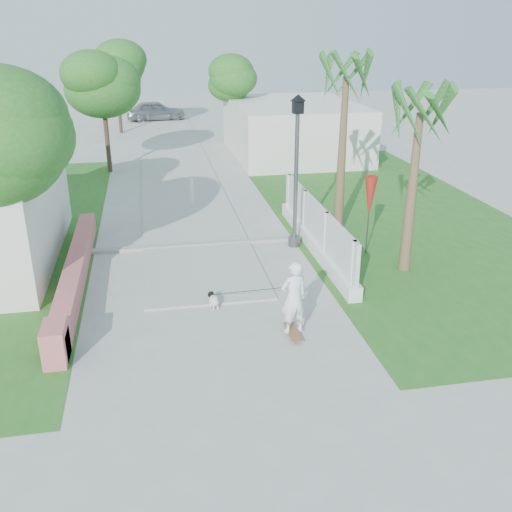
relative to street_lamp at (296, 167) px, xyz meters
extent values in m
plane|color=#B7B7B2|center=(-2.90, -5.50, -2.43)|extent=(90.00, 90.00, 0.00)
cube|color=#B7B7B2|center=(-2.90, 14.50, -2.40)|extent=(3.20, 36.00, 0.06)
cube|color=#999993|center=(-2.90, 0.50, -2.38)|extent=(6.50, 0.25, 0.10)
cube|color=#276620|center=(4.10, 2.50, -2.42)|extent=(8.00, 20.00, 0.01)
cube|color=#C56566|center=(-6.20, -1.50, -2.13)|extent=(0.45, 8.00, 0.60)
cube|color=#C56566|center=(-6.20, -5.30, -2.03)|extent=(0.45, 0.80, 0.80)
cube|color=white|center=(0.50, -0.50, -2.23)|extent=(0.35, 7.00, 0.40)
cube|color=white|center=(0.50, -0.50, -1.48)|extent=(0.10, 7.00, 1.10)
cube|color=white|center=(0.50, -3.70, -1.68)|extent=(0.14, 0.14, 1.50)
cube|color=white|center=(0.50, -1.50, -1.68)|extent=(0.14, 0.14, 1.50)
cube|color=white|center=(0.50, 0.70, -1.68)|extent=(0.14, 0.14, 1.50)
cube|color=white|center=(0.50, 2.70, -1.68)|extent=(0.14, 0.14, 1.50)
cube|color=silver|center=(3.10, 12.50, -1.13)|extent=(6.00, 8.00, 2.60)
cylinder|color=#59595E|center=(0.00, 0.00, -2.28)|extent=(0.36, 0.36, 0.30)
cylinder|color=#59595E|center=(0.00, 0.00, -0.43)|extent=(0.12, 0.12, 4.00)
cube|color=black|center=(0.00, 0.00, 1.67)|extent=(0.28, 0.28, 0.35)
cone|color=black|center=(0.00, 0.00, 1.92)|extent=(0.44, 0.44, 0.18)
cylinder|color=white|center=(-2.70, 4.50, -1.93)|extent=(0.12, 0.12, 1.00)
sphere|color=white|center=(-2.70, 4.50, -1.41)|extent=(0.14, 0.14, 0.14)
cylinder|color=#59595E|center=(1.90, -1.00, -1.43)|extent=(0.04, 0.04, 2.00)
cone|color=#A62617|center=(1.90, -1.00, -0.73)|extent=(0.36, 0.36, 1.20)
cylinder|color=#4C3826|center=(-7.40, -2.50, -0.50)|extent=(0.20, 0.20, 3.85)
ellipsoid|color=#2C601B|center=(-7.20, -2.70, 1.50)|extent=(3.06, 3.06, 2.30)
cylinder|color=#4C3826|center=(-8.40, 3.00, -0.68)|extent=(0.20, 0.20, 3.50)
ellipsoid|color=#2C601B|center=(-8.40, 3.00, 0.82)|extent=(3.20, 3.20, 2.40)
ellipsoid|color=#2C601B|center=(-8.20, 2.80, 1.17)|extent=(2.72, 2.72, 2.05)
cylinder|color=#4C3826|center=(-5.90, 10.50, -0.50)|extent=(0.20, 0.20, 3.85)
ellipsoid|color=#2C601B|center=(-5.90, 10.50, 1.15)|extent=(3.40, 3.40, 2.55)
ellipsoid|color=#2C601B|center=(-5.70, 10.30, 1.50)|extent=(2.89, 2.89, 2.18)
ellipsoid|color=#2C601B|center=(-6.10, 10.70, 1.85)|extent=(2.55, 2.55, 1.90)
cylinder|color=#4C3826|center=(0.30, 14.50, -0.68)|extent=(0.20, 0.20, 3.50)
ellipsoid|color=#2C601B|center=(0.30, 14.50, 0.82)|extent=(3.00, 3.00, 2.25)
ellipsoid|color=#2C601B|center=(0.50, 14.30, 1.17)|extent=(2.55, 2.55, 1.92)
ellipsoid|color=#2C601B|center=(0.10, 14.70, 1.52)|extent=(2.25, 2.25, 1.68)
cylinder|color=#4C3826|center=(-5.70, 20.50, -0.50)|extent=(0.20, 0.20, 3.85)
ellipsoid|color=#2C601B|center=(-5.70, 20.50, 1.15)|extent=(3.20, 3.20, 2.40)
ellipsoid|color=#2C601B|center=(-5.50, 20.30, 1.50)|extent=(2.72, 2.72, 2.05)
ellipsoid|color=#2C601B|center=(-5.90, 20.70, 1.85)|extent=(2.40, 2.40, 1.79)
cone|color=brown|center=(1.70, 1.00, -0.03)|extent=(0.32, 0.32, 4.80)
cone|color=brown|center=(2.50, -2.30, -0.33)|extent=(0.32, 0.32, 4.20)
cube|color=brown|center=(-1.35, -5.19, -2.33)|extent=(0.41, 0.87, 0.02)
imported|color=white|center=(-1.35, -5.19, -1.51)|extent=(0.66, 0.50, 1.62)
cylinder|color=gray|center=(-1.42, -5.49, -2.39)|extent=(0.03, 0.06, 0.06)
cylinder|color=gray|center=(-1.27, -5.49, -2.39)|extent=(0.03, 0.06, 0.06)
cylinder|color=gray|center=(-1.42, -4.89, -2.39)|extent=(0.03, 0.06, 0.06)
cylinder|color=gray|center=(-1.27, -4.89, -2.39)|extent=(0.03, 0.06, 0.06)
ellipsoid|color=silver|center=(-2.86, -3.59, -2.24)|extent=(0.33, 0.44, 0.25)
sphere|color=black|center=(-2.91, -3.41, -2.17)|extent=(0.16, 0.16, 0.16)
sphere|color=silver|center=(-2.93, -3.34, -2.18)|extent=(0.07, 0.07, 0.07)
cone|color=black|center=(-2.95, -3.42, -2.09)|extent=(0.05, 0.05, 0.06)
cone|color=black|center=(-2.88, -3.40, -2.09)|extent=(0.05, 0.05, 0.06)
cylinder|color=silver|center=(-2.94, -3.52, -2.37)|extent=(0.03, 0.03, 0.11)
cylinder|color=silver|center=(-2.83, -3.49, -2.37)|extent=(0.03, 0.03, 0.11)
cylinder|color=silver|center=(-2.89, -3.70, -2.37)|extent=(0.03, 0.03, 0.11)
cylinder|color=silver|center=(-2.78, -3.67, -2.37)|extent=(0.03, 0.03, 0.11)
cylinder|color=silver|center=(-2.81, -3.77, -2.17)|extent=(0.05, 0.10, 0.09)
imported|color=#A0A2A7|center=(-3.47, 24.81, -1.76)|extent=(4.01, 1.82, 1.34)
camera|label=1|loc=(-4.12, -15.57, 3.82)|focal=40.00mm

